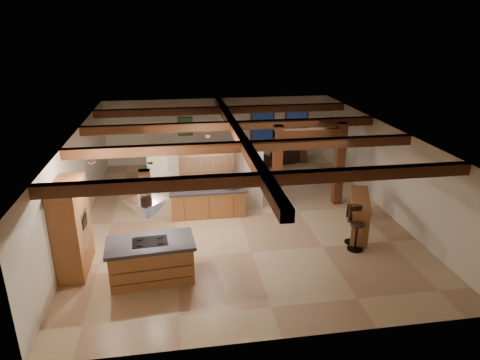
# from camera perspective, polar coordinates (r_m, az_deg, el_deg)

# --- Properties ---
(ground) EXTENTS (12.00, 12.00, 0.00)m
(ground) POSITION_cam_1_polar(r_m,az_deg,el_deg) (14.36, -0.19, -4.71)
(ground) COLOR #CBB487
(ground) RESTS_ON ground
(room_walls) EXTENTS (12.00, 12.00, 12.00)m
(room_walls) POSITION_cam_1_polar(r_m,az_deg,el_deg) (13.69, -0.20, 2.05)
(room_walls) COLOR beige
(room_walls) RESTS_ON ground
(ceiling_beams) EXTENTS (10.00, 12.00, 0.28)m
(ceiling_beams) POSITION_cam_1_polar(r_m,az_deg,el_deg) (13.41, -0.20, 6.02)
(ceiling_beams) COLOR #3D210F
(ceiling_beams) RESTS_ON room_walls
(timber_posts) EXTENTS (2.50, 0.30, 2.90)m
(timber_posts) POSITION_cam_1_polar(r_m,az_deg,el_deg) (14.72, 9.19, 3.04)
(timber_posts) COLOR #3D210F
(timber_posts) RESTS_ON ground
(partition_wall) EXTENTS (3.80, 0.18, 2.20)m
(partition_wall) POSITION_cam_1_polar(r_m,az_deg,el_deg) (14.29, -4.46, -0.11)
(partition_wall) COLOR beige
(partition_wall) RESTS_ON ground
(pantry_cabinet) EXTENTS (0.67, 1.60, 2.40)m
(pantry_cabinet) POSITION_cam_1_polar(r_m,az_deg,el_deg) (11.69, -21.51, -5.92)
(pantry_cabinet) COLOR brown
(pantry_cabinet) RESTS_ON ground
(back_counter) EXTENTS (2.50, 0.66, 0.94)m
(back_counter) POSITION_cam_1_polar(r_m,az_deg,el_deg) (14.16, -4.27, -3.03)
(back_counter) COLOR brown
(back_counter) RESTS_ON ground
(upper_display_cabinet) EXTENTS (1.80, 0.36, 0.95)m
(upper_display_cabinet) POSITION_cam_1_polar(r_m,az_deg,el_deg) (13.86, -4.48, 2.52)
(upper_display_cabinet) COLOR brown
(upper_display_cabinet) RESTS_ON partition_wall
(range_hood) EXTENTS (1.10, 1.10, 1.40)m
(range_hood) POSITION_cam_1_polar(r_m,az_deg,el_deg) (10.44, -12.21, -4.51)
(range_hood) COLOR silver
(range_hood) RESTS_ON room_walls
(back_windows) EXTENTS (2.70, 0.07, 1.70)m
(back_windows) POSITION_cam_1_polar(r_m,az_deg,el_deg) (19.91, 5.27, 7.01)
(back_windows) COLOR #3D210F
(back_windows) RESTS_ON room_walls
(framed_art) EXTENTS (0.65, 0.05, 0.85)m
(framed_art) POSITION_cam_1_polar(r_m,az_deg,el_deg) (19.30, -7.30, 7.11)
(framed_art) COLOR #3D210F
(framed_art) RESTS_ON room_walls
(recessed_cans) EXTENTS (3.16, 2.46, 0.03)m
(recessed_cans) POSITION_cam_1_polar(r_m,az_deg,el_deg) (11.40, -11.44, 3.54)
(recessed_cans) COLOR silver
(recessed_cans) RESTS_ON room_walls
(kitchen_island) EXTENTS (2.22, 1.30, 1.06)m
(kitchen_island) POSITION_cam_1_polar(r_m,az_deg,el_deg) (11.02, -11.72, -10.40)
(kitchen_island) COLOR brown
(kitchen_island) RESTS_ON ground
(dining_table) EXTENTS (2.05, 1.22, 0.70)m
(dining_table) POSITION_cam_1_polar(r_m,az_deg,el_deg) (16.47, -2.51, -0.01)
(dining_table) COLOR #3C1A0F
(dining_table) RESTS_ON ground
(sofa) EXTENTS (2.24, 1.44, 0.61)m
(sofa) POSITION_cam_1_polar(r_m,az_deg,el_deg) (19.68, 5.76, 3.23)
(sofa) COLOR black
(sofa) RESTS_ON ground
(microwave) EXTENTS (0.45, 0.32, 0.24)m
(microwave) POSITION_cam_1_polar(r_m,az_deg,el_deg) (14.01, -1.16, -0.66)
(microwave) COLOR #B5B5BA
(microwave) RESTS_ON back_counter
(bar_counter) EXTENTS (1.28, 2.21, 1.13)m
(bar_counter) POSITION_cam_1_polar(r_m,az_deg,el_deg) (13.43, 15.63, -3.78)
(bar_counter) COLOR brown
(bar_counter) RESTS_ON ground
(side_table) EXTENTS (0.59, 0.59, 0.60)m
(side_table) POSITION_cam_1_polar(r_m,az_deg,el_deg) (19.94, 8.25, 3.34)
(side_table) COLOR #3D210F
(side_table) RESTS_ON ground
(table_lamp) EXTENTS (0.28, 0.28, 0.33)m
(table_lamp) POSITION_cam_1_polar(r_m,az_deg,el_deg) (19.80, 8.33, 4.83)
(table_lamp) COLOR black
(table_lamp) RESTS_ON side_table
(bar_stool_a) EXTENTS (0.44, 0.44, 1.27)m
(bar_stool_a) POSITION_cam_1_polar(r_m,az_deg,el_deg) (12.49, 15.22, -6.26)
(bar_stool_a) COLOR black
(bar_stool_a) RESTS_ON ground
(bar_stool_b) EXTENTS (0.40, 0.41, 1.14)m
(bar_stool_b) POSITION_cam_1_polar(r_m,az_deg,el_deg) (12.86, 14.78, -5.71)
(bar_stool_b) COLOR black
(bar_stool_b) RESTS_ON ground
(dining_chairs) EXTENTS (2.14, 2.14, 1.13)m
(dining_chairs) POSITION_cam_1_polar(r_m,az_deg,el_deg) (16.40, -2.52, 0.74)
(dining_chairs) COLOR #3D210F
(dining_chairs) RESTS_ON ground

